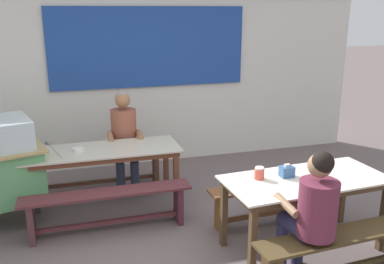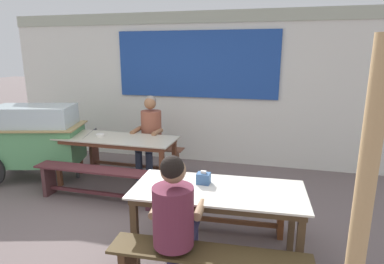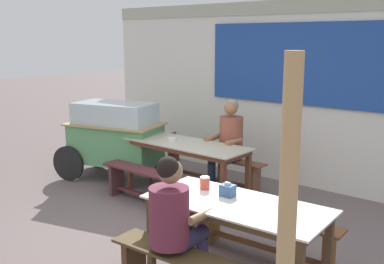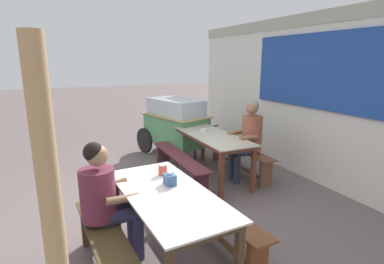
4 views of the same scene
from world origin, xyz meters
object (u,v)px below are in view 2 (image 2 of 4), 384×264
bench_far_front (97,179)px  condiment_jar (177,174)px  dining_table_far (116,142)px  soup_bowl (100,135)px  bench_near_back (224,205)px  person_near_front (175,216)px  dining_table_near (218,197)px  tissue_box (203,178)px  person_center_facing (150,131)px  bench_far_back (133,155)px  food_cart (35,137)px  wooden_support_post (360,226)px

bench_far_front → condiment_jar: 1.65m
dining_table_far → soup_bowl: bearing=178.9°
bench_near_back → person_near_front: (-0.22, -1.09, 0.40)m
dining_table_near → tissue_box: tissue_box is taller
bench_far_front → person_center_facing: person_center_facing is taller
bench_far_front → tissue_box: (1.65, -0.79, 0.49)m
dining_table_near → bench_far_back: 2.74m
dining_table_far → person_center_facing: bearing=56.2°
food_cart → wooden_support_post: wooden_support_post is taller
bench_near_back → condiment_jar: size_ratio=12.77×
dining_table_near → person_near_front: 0.58m
bench_near_back → tissue_box: size_ratio=11.70×
food_cart → person_center_facing: person_center_facing is taller
bench_far_back → bench_far_front: bearing=-90.4°
bench_near_back → soup_bowl: soup_bowl is taller
dining_table_far → bench_far_back: 0.69m
dining_table_near → food_cart: size_ratio=0.87×
bench_far_front → bench_near_back: bearing=-9.8°
bench_far_front → person_center_facing: 1.22m
bench_far_front → condiment_jar: condiment_jar is taller
bench_near_back → person_near_front: size_ratio=1.22×
dining_table_far → food_cart: food_cart is taller
bench_far_back → person_center_facing: person_center_facing is taller
dining_table_far → food_cart: (-1.35, -0.09, 0.02)m
bench_far_front → wooden_support_post: 3.41m
person_near_front → wooden_support_post: size_ratio=0.60×
wooden_support_post → person_center_facing: bearing=129.9°
dining_table_far → dining_table_near: bearing=-38.8°
bench_far_back → condiment_jar: bearing=-54.4°
tissue_box → soup_bowl: bearing=144.3°
bench_far_front → condiment_jar: (1.38, -0.77, 0.49)m
dining_table_near → tissue_box: size_ratio=12.62×
bench_near_back → dining_table_near: bearing=-86.8°
person_center_facing → wooden_support_post: (2.44, -2.91, 0.30)m
dining_table_near → person_near_front: (-0.25, -0.52, 0.03)m
bench_far_back → wooden_support_post: 4.14m
dining_table_near → food_cart: (-3.16, 1.37, 0.02)m
food_cart → condiment_jar: bearing=-24.7°
soup_bowl → wooden_support_post: 3.88m
person_center_facing → bench_far_front: bearing=-107.7°
food_cart → person_near_front: size_ratio=1.51×
bench_far_back → tissue_box: tissue_box is taller
dining_table_near → condiment_jar: 0.47m
dining_table_far → bench_far_front: bearing=-90.4°
bench_far_back → tissue_box: size_ratio=13.43×
bench_near_back → person_center_facing: person_center_facing is taller
bench_far_back → bench_far_front: (-0.01, -1.15, 0.02)m
bench_far_back → soup_bowl: 0.78m
dining_table_far → food_cart: size_ratio=0.97×
soup_bowl → tissue_box: bearing=-35.7°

